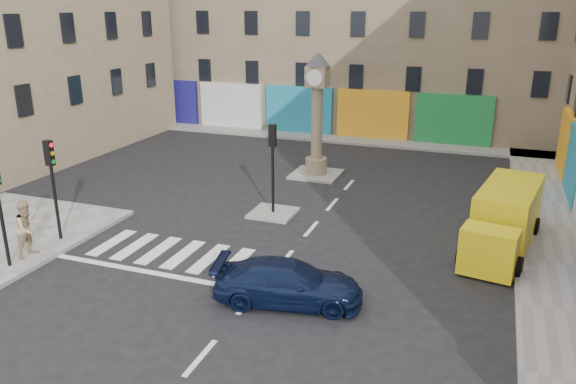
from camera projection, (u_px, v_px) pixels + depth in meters
The scene contains 13 objects.
ground at pixel (235, 318), 15.73m from camera, with size 120.00×120.00×0.00m, color black.
sidewalk_right at pixel (548, 229), 21.77m from camera, with size 2.60×30.00×0.15m, color gray.
sidewalk_far at pixel (324, 137), 36.77m from camera, with size 32.00×2.40×0.15m, color gray.
island_near at pixel (273, 213), 23.49m from camera, with size 1.80×1.80×0.12m, color gray.
island_far at pixel (316, 174), 28.83m from camera, with size 2.40×2.40×0.12m, color gray.
building_far at pixel (350, 2), 39.26m from camera, with size 32.00×10.00×17.00m, color #7E6C54.
building_left at pixel (6, 21), 30.22m from camera, with size 8.00×20.00×15.00m, color #91815F.
traffic_light_left_far at pixel (52, 174), 19.92m from camera, with size 0.28×0.22×3.70m.
traffic_light_island at pixel (273, 154), 22.68m from camera, with size 0.28×0.22×3.70m.
clock_pillar at pixel (317, 107), 27.71m from camera, with size 1.20×1.20×6.10m.
navy_sedan at pixel (288, 283), 16.38m from camera, with size 1.77×4.36×1.27m, color black.
yellow_van at pixel (504, 219), 20.02m from camera, with size 2.83×6.17×2.17m.
pedestrian_tan at pixel (28, 228), 19.03m from camera, with size 0.96×0.74×1.97m, color tan.
Camera 1 is at (6.15, -12.43, 8.36)m, focal length 35.00 mm.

